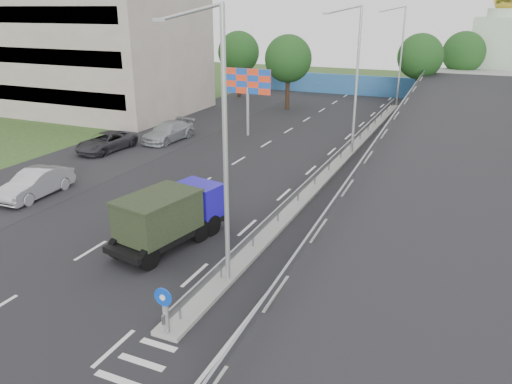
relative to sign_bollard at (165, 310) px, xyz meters
The scene contains 22 objects.
ground 2.41m from the sign_bollard, 90.00° to the right, with size 160.00×160.00×0.00m, color #2D4C1E.
road_surface 18.11m from the sign_bollard, 99.55° to the left, with size 26.00×90.00×0.04m, color black.
parking_strip 23.98m from the sign_bollard, 131.91° to the left, with size 8.00×90.00×0.05m, color black.
median 21.85m from the sign_bollard, 90.00° to the left, with size 1.00×44.00×0.20m, color gray.
overpass_ramp 23.09m from the sign_bollard, 71.04° to the left, with size 10.00×50.00×3.50m.
median_guardrail 21.83m from the sign_bollard, 90.00° to the left, with size 0.09×44.00×0.71m.
sign_bollard is the anchor object (origin of this frame).
lamp_post_near 6.12m from the sign_bollard, 88.36° to the left, with size 2.74×0.18×10.08m.
lamp_post_mid 24.30m from the sign_bollard, 89.74° to the left, with size 2.74×0.18×10.08m.
lamp_post_far 44.08m from the sign_bollard, 89.86° to the left, with size 2.74×0.18×10.08m.
beige_building 42.59m from the sign_bollard, 135.17° to the left, with size 24.00×14.00×12.00m, color gray.
blue_wall 49.99m from the sign_bollard, 94.59° to the left, with size 30.00×0.50×2.40m, color #275C8F.
church 58.84m from the sign_bollard, 80.19° to the left, with size 7.00×7.00×13.80m.
billboard 27.53m from the sign_bollard, 109.21° to the left, with size 4.00×0.24×5.50m.
tree_left_mid 39.34m from the sign_bollard, 104.81° to the left, with size 4.80×4.80×7.60m.
tree_median_far 46.06m from the sign_bollard, 87.50° to the left, with size 4.80×4.80×7.60m.
tree_left_far 46.64m from the sign_bollard, 112.80° to the left, with size 4.80×4.80×7.60m.
tree_ramp_far 53.33m from the sign_bollard, 83.52° to the left, with size 4.80×4.80×7.60m.
dump_truck 6.95m from the sign_bollard, 121.54° to the left, with size 3.14×6.10×2.56m.
parked_car_b 16.09m from the sign_bollard, 150.30° to the left, with size 1.64×4.70×1.55m, color #ABABB0.
parked_car_c 23.96m from the sign_bollard, 134.07° to the left, with size 2.29×4.97×1.38m, color #2B2B2F.
parked_car_d 25.85m from the sign_bollard, 123.07° to the left, with size 2.11×5.18×1.50m, color #989DA0.
Camera 1 is at (8.15, -9.07, 10.10)m, focal length 35.00 mm.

